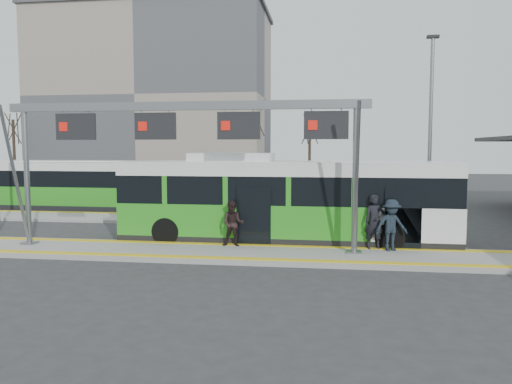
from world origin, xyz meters
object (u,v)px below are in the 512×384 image
at_px(passenger_c, 391,225).
at_px(passenger_b, 233,224).
at_px(hero_bus, 285,202).
at_px(gantry, 187,132).
at_px(passenger_a, 374,222).

bearing_deg(passenger_c, passenger_b, 160.90).
distance_m(hero_bus, passenger_c, 4.29).
relative_size(gantry, passenger_c, 7.23).
xyz_separation_m(gantry, passenger_b, (1.52, 0.62, -3.32)).
bearing_deg(gantry, passenger_a, 7.31).
relative_size(passenger_a, passenger_c, 1.08).
bearing_deg(hero_bus, passenger_b, -134.27).
bearing_deg(passenger_a, passenger_b, 171.78).
height_order(passenger_a, passenger_b, passenger_a).
xyz_separation_m(passenger_b, passenger_c, (5.62, -0.01, 0.07)).
relative_size(gantry, passenger_a, 6.69).
distance_m(passenger_b, passenger_c, 5.62).
height_order(gantry, hero_bus, gantry).
distance_m(hero_bus, passenger_b, 2.56).
bearing_deg(passenger_a, hero_bus, 144.45).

